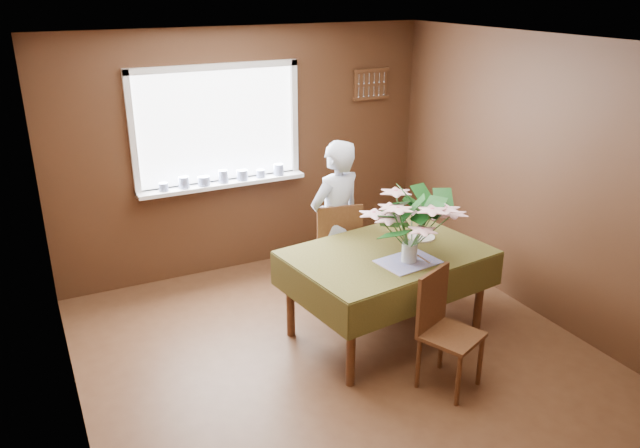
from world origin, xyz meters
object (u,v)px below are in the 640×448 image
seated_woman (336,224)px  flower_bouquet (411,220)px  dining_table (387,262)px  chair_near (443,324)px  chair_far (336,248)px

seated_woman → flower_bouquet: bearing=83.2°
dining_table → chair_near: chair_near is taller
seated_woman → chair_far: bearing=-153.6°
chair_near → flower_bouquet: bearing=62.3°
seated_woman → flower_bouquet: size_ratio=2.48×
flower_bouquet → dining_table: bearing=99.8°
seated_woman → dining_table: bearing=82.6°
flower_bouquet → chair_near: bearing=-94.8°
chair_near → chair_far: bearing=69.9°
dining_table → chair_near: 0.81m
dining_table → flower_bouquet: size_ratio=2.74×
chair_far → seated_woman: bearing=54.2°
dining_table → chair_far: chair_far is taller
seated_woman → chair_near: bearing=78.6°
flower_bouquet → chair_far: bearing=96.9°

